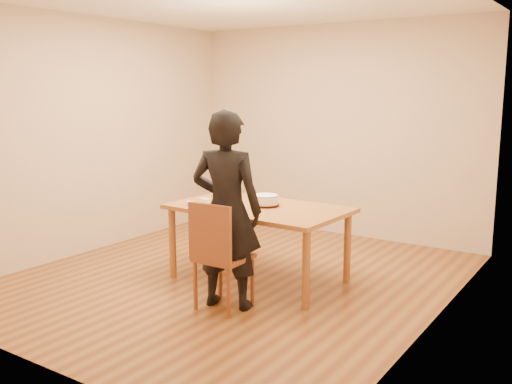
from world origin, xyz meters
The scene contains 16 objects.
room_shell centered at (0.00, 0.34, 1.35)m, with size 4.00×4.50×2.70m.
dining_table centered at (0.24, 0.09, 0.73)m, with size 1.69×1.00×0.04m, color brown.
dining_chair centered at (0.39, -0.69, 0.45)m, with size 0.41×0.41×0.04m, color brown.
cake_plate centered at (0.29, 0.14, 0.76)m, with size 0.27×0.27×0.02m, color red.
cake centered at (0.29, 0.14, 0.81)m, with size 0.25×0.25×0.08m, color white.
frosting_dome centered at (0.29, 0.14, 0.86)m, with size 0.24×0.24×0.03m, color white.
frosting_tub centered at (0.09, -0.26, 0.79)m, with size 0.10×0.10×0.09m, color white.
frosting_lid centered at (-0.21, -0.36, 0.76)m, with size 0.10×0.10×0.01m, color #1A35AE.
frosting_dollop centered at (-0.21, -0.36, 0.77)m, with size 0.04×0.04×0.02m, color white.
ramekin_green centered at (-0.35, -0.26, 0.77)m, with size 0.08×0.08×0.04m, color white.
ramekin_yellow centered at (-0.31, -0.05, 0.77)m, with size 0.08×0.08×0.04m, color white.
ramekin_multi centered at (-0.34, -0.04, 0.77)m, with size 0.08×0.08×0.04m, color white.
candy_box_pink centered at (-0.34, 0.29, 0.76)m, with size 0.14×0.07×0.02m, color #EC3771.
candy_box_green centered at (-0.35, 0.30, 0.78)m, with size 0.14×0.07×0.02m, color green.
spatula centered at (0.03, -0.32, 0.76)m, with size 0.16×0.02×0.01m, color black.
person centered at (0.39, -0.64, 0.86)m, with size 0.63×0.41×1.72m, color black.
Camera 1 is at (3.24, -4.47, 1.87)m, focal length 40.00 mm.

